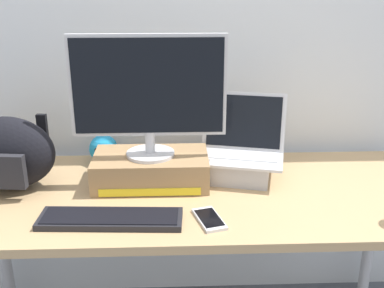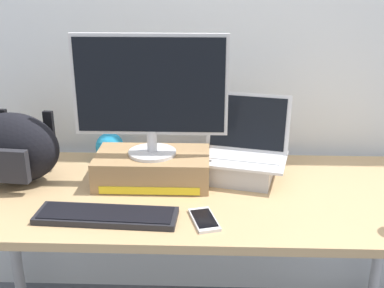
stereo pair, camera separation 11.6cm
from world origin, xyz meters
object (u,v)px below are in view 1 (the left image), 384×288
desktop_monitor (148,93)px  toner_box_yellow (151,169)px  external_keyboard (111,219)px  cell_phone (209,219)px  plush_toy (104,149)px  messenger_backpack (8,153)px  open_laptop (241,160)px

desktop_monitor → toner_box_yellow: bearing=90.1°
toner_box_yellow → external_keyboard: (-0.12, -0.29, -0.04)m
cell_phone → plush_toy: bearing=112.5°
toner_box_yellow → plush_toy: (-0.20, 0.21, 0.00)m
cell_phone → plush_toy: 0.65m
toner_box_yellow → messenger_backpack: bearing=-178.5°
desktop_monitor → messenger_backpack: bearing=-178.8°
messenger_backpack → cell_phone: size_ratio=2.20×
messenger_backpack → external_keyboard: bearing=-29.3°
external_keyboard → messenger_backpack: (-0.39, 0.28, 0.12)m
toner_box_yellow → open_laptop: 0.34m
toner_box_yellow → messenger_backpack: 0.52m
toner_box_yellow → external_keyboard: size_ratio=0.92×
desktop_monitor → open_laptop: bearing=7.1°
cell_phone → open_laptop: bearing=51.0°
external_keyboard → desktop_monitor: bearing=71.1°
plush_toy → open_laptop: bearing=-17.3°
toner_box_yellow → desktop_monitor: desktop_monitor is taller
external_keyboard → cell_phone: bearing=2.1°
messenger_backpack → plush_toy: (0.31, 0.22, -0.07)m
desktop_monitor → open_laptop: size_ratio=1.51×
plush_toy → messenger_backpack: bearing=-143.7°
open_laptop → toner_box_yellow: bearing=-159.2°
open_laptop → messenger_backpack: size_ratio=1.01×
messenger_backpack → cell_phone: messenger_backpack is taller
desktop_monitor → messenger_backpack: size_ratio=1.53×
toner_box_yellow → desktop_monitor: bearing=-89.8°
open_laptop → desktop_monitor: bearing=-159.0°
messenger_backpack → plush_toy: messenger_backpack is taller
open_laptop → cell_phone: open_laptop is taller
messenger_backpack → cell_phone: (0.70, -0.28, -0.13)m
toner_box_yellow → external_keyboard: toner_box_yellow is taller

